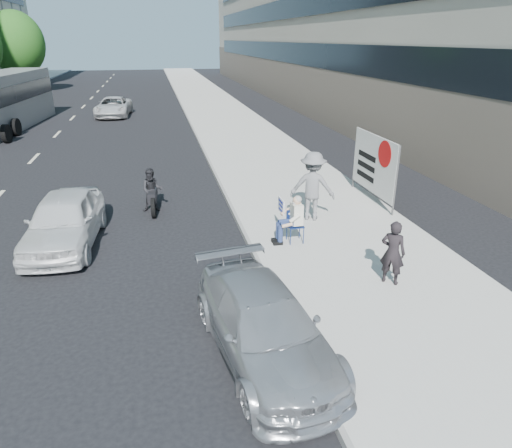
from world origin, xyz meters
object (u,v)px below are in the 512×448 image
object	(u,v)px
pedestrian_woman	(393,253)
white_sedan_far	(113,107)
white_sedan_near	(64,220)
protest_banner	(374,164)
bus	(1,102)
jogger	(313,186)
seated_protester	(291,217)
motorcycle	(152,192)
parked_sedan	(264,325)

from	to	relation	value
pedestrian_woman	white_sedan_far	distance (m)	27.91
pedestrian_woman	white_sedan_near	bearing A→B (deg)	12.60
pedestrian_woman	protest_banner	bearing A→B (deg)	-70.29
white_sedan_far	bus	bearing A→B (deg)	-145.05
white_sedan_far	bus	size ratio (longest dim) A/B	0.39
white_sedan_far	jogger	bearing A→B (deg)	-67.93
seated_protester	motorcycle	distance (m)	5.12
seated_protester	white_sedan_near	world-z (taller)	seated_protester
jogger	white_sedan_far	distance (m)	23.85
protest_banner	white_sedan_far	bearing A→B (deg)	114.56
white_sedan_far	motorcycle	xyz separation A→B (m)	(2.59, -20.56, -0.03)
pedestrian_woman	bus	world-z (taller)	bus
protest_banner	motorcycle	bearing A→B (deg)	172.78
white_sedan_far	motorcycle	distance (m)	20.73
jogger	white_sedan_near	bearing A→B (deg)	24.87
jogger	protest_banner	bearing A→B (deg)	-129.93
protest_banner	white_sedan_far	xyz separation A→B (m)	(-9.82, 21.48, -0.73)
parked_sedan	protest_banner	bearing A→B (deg)	44.60
protest_banner	bus	world-z (taller)	bus
white_sedan_far	motorcycle	world-z (taller)	motorcycle
seated_protester	white_sedan_far	bearing A→B (deg)	104.34
protest_banner	bus	bearing A→B (deg)	132.14
white_sedan_near	protest_banner	bearing A→B (deg)	11.43
parked_sedan	bus	xyz separation A→B (m)	(-10.70, 24.77, 1.02)
pedestrian_woman	motorcycle	xyz separation A→B (m)	(-5.15, 6.25, -0.25)
pedestrian_woman	white_sedan_far	bearing A→B (deg)	-32.89
protest_banner	bus	xyz separation A→B (m)	(-16.08, 17.77, 0.23)
pedestrian_woman	motorcycle	distance (m)	8.10
seated_protester	white_sedan_far	world-z (taller)	seated_protester
jogger	bus	size ratio (longest dim) A/B	0.17
white_sedan_near	white_sedan_far	bearing A→B (deg)	94.40
jogger	motorcycle	size ratio (longest dim) A/B	1.01
pedestrian_woman	protest_banner	world-z (taller)	protest_banner
motorcycle	bus	bearing A→B (deg)	121.33
parked_sedan	motorcycle	world-z (taller)	motorcycle
pedestrian_woman	motorcycle	size ratio (longest dim) A/B	0.72
jogger	motorcycle	xyz separation A→B (m)	(-4.69, 2.14, -0.54)
protest_banner	seated_protester	bearing A→B (deg)	-143.13
white_sedan_far	parked_sedan	bearing A→B (deg)	-76.84
jogger	protest_banner	world-z (taller)	protest_banner
jogger	pedestrian_woman	size ratio (longest dim) A/B	1.39
white_sedan_near	parked_sedan	bearing A→B (deg)	-50.07
pedestrian_woman	parked_sedan	size ratio (longest dim) A/B	0.35
seated_protester	pedestrian_woman	world-z (taller)	pedestrian_woman
white_sedan_near	white_sedan_far	distance (m)	22.77
pedestrian_woman	bus	distance (m)	27.02
jogger	white_sedan_near	distance (m)	7.04
white_sedan_far	protest_banner	bearing A→B (deg)	-61.14
parked_sedan	jogger	bearing A→B (deg)	55.96
pedestrian_woman	bus	size ratio (longest dim) A/B	0.12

